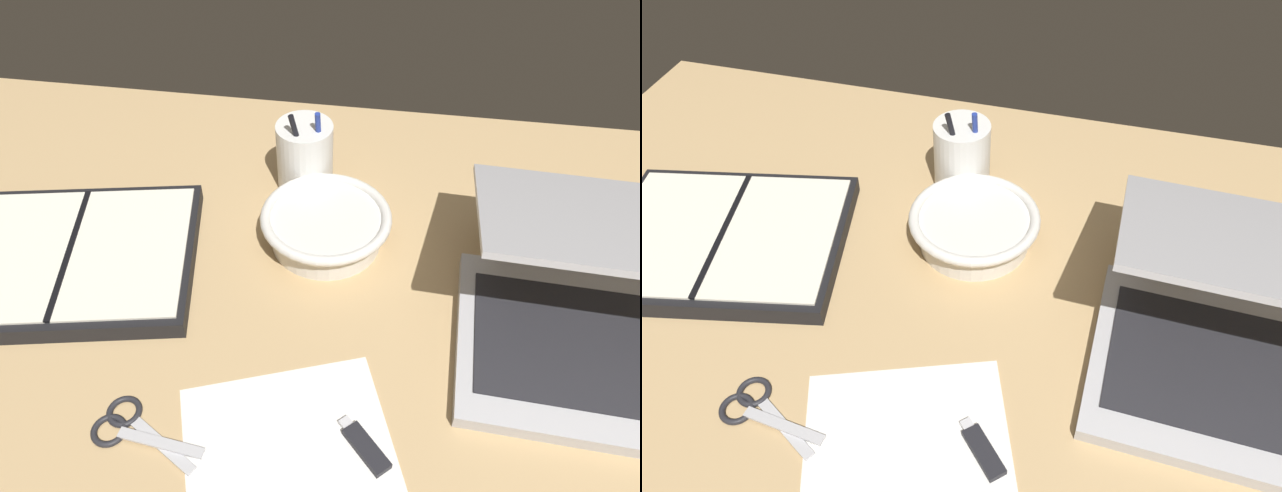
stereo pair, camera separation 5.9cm
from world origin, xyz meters
TOP-DOWN VIEW (x-y plane):
  - desk_top at (0.00, 0.00)cm, footprint 140.00×100.00cm
  - laptop at (31.94, 4.51)cm, footprint 33.22×34.42cm
  - bowl at (-2.10, 15.95)cm, footprint 17.87×17.87cm
  - pen_cup at (-6.89, 27.54)cm, footprint 8.33×8.33cm
  - planner at (-34.85, 6.33)cm, footprint 36.78×31.78cm
  - scissors at (-19.11, -15.59)cm, footprint 12.79×7.95cm
  - paper_sheet_front at (-0.47, -19.48)cm, footprint 29.93×33.39cm
  - usb_drive at (6.38, -14.27)cm, footprint 6.10×6.34cm

SIDE VIEW (x-z plane):
  - desk_top at x=0.00cm, z-range 0.00..2.00cm
  - paper_sheet_front at x=-0.47cm, z-range 2.00..2.16cm
  - scissors at x=-19.11cm, z-range 1.94..2.74cm
  - usb_drive at x=6.38cm, z-range 2.00..3.00cm
  - planner at x=-34.85cm, z-range 1.91..4.84cm
  - bowl at x=-2.10cm, z-range 2.33..7.52cm
  - pen_cup at x=-6.89cm, z-range 0.45..14.34cm
  - laptop at x=31.94cm, z-range -1.39..16.26cm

